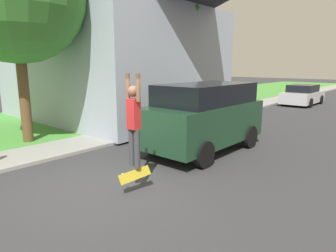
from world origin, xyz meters
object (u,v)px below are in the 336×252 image
(lawn_tree_far, at_px, (158,13))
(car_down_street, at_px, (303,95))
(skateboard, at_px, (135,175))
(skateboarder, at_px, (134,119))
(suv_parked, at_px, (205,116))

(lawn_tree_far, height_order, car_down_street, lawn_tree_far)
(car_down_street, distance_m, skateboard, 18.13)
(lawn_tree_far, relative_size, skateboard, 9.75)
(skateboarder, bearing_deg, skateboard, -45.97)
(skateboarder, bearing_deg, lawn_tree_far, 129.46)
(lawn_tree_far, xyz_separation_m, suv_parked, (4.82, -2.99, -4.01))
(car_down_street, bearing_deg, skateboard, -83.31)
(suv_parked, relative_size, skateboarder, 2.16)
(skateboard, bearing_deg, car_down_street, 96.69)
(lawn_tree_far, distance_m, suv_parked, 6.95)
(lawn_tree_far, relative_size, car_down_street, 1.78)
(car_down_street, relative_size, skateboarder, 2.05)
(suv_parked, xyz_separation_m, skateboarder, (0.68, -3.69, 0.46))
(car_down_street, bearing_deg, lawn_tree_far, -107.05)
(skateboard, bearing_deg, lawn_tree_far, 129.51)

